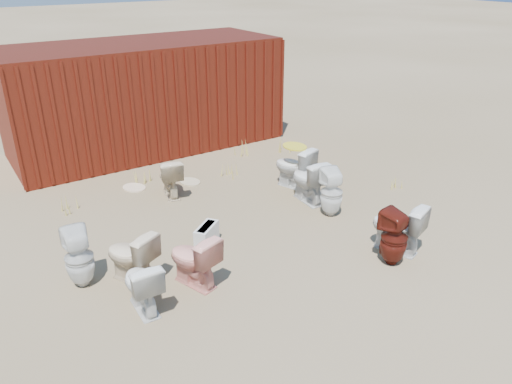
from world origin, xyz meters
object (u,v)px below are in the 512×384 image
toilet_back_beige_left (131,256)px  toilet_back_e (332,192)px  toilet_front_a (142,285)px  toilet_front_maroon (394,238)px  shipping_container (145,96)px  toilet_back_beige_right (170,177)px  loose_tank (207,236)px  toilet_front_c (397,227)px  toilet_back_yellowlid (294,167)px  toilet_back_a (79,258)px  toilet_front_pink (193,260)px  toilet_front_e (309,180)px

toilet_back_beige_left → toilet_back_e: bearing=154.0°
toilet_front_a → toilet_front_maroon: (3.40, -0.99, 0.06)m
shipping_container → toilet_back_beige_right: shipping_container is taller
toilet_front_maroon → loose_tank: 2.77m
toilet_front_c → toilet_back_beige_left: bearing=-40.9°
toilet_back_beige_right → toilet_back_yellowlid: toilet_back_yellowlid is taller
toilet_front_a → toilet_back_a: size_ratio=0.85×
toilet_front_pink → toilet_back_beige_right: 2.94m
toilet_front_pink → toilet_front_maroon: bearing=139.0°
toilet_back_a → toilet_back_beige_left: bearing=159.8°
toilet_back_beige_left → toilet_back_a: bearing=-51.1°
toilet_back_beige_left → toilet_back_e: size_ratio=0.91×
toilet_back_beige_right → shipping_container: bearing=-91.2°
toilet_back_yellowlid → toilet_back_e: toilet_back_e is taller
toilet_front_c → loose_tank: bearing=-55.0°
toilet_front_maroon → loose_tank: size_ratio=1.69×
toilet_front_c → toilet_back_a: 4.55m
toilet_front_maroon → toilet_back_beige_left: size_ratio=1.10×
shipping_container → toilet_back_e: bearing=-76.6°
toilet_front_maroon → toilet_back_e: 1.68m
toilet_back_e → toilet_back_yellowlid: bearing=-81.4°
toilet_front_a → toilet_front_pink: toilet_front_pink is taller
toilet_front_c → toilet_front_e: bearing=-108.7°
toilet_front_e → loose_tank: (-2.31, -0.40, -0.23)m
toilet_back_beige_left → toilet_front_a: bearing=54.1°
toilet_front_c → loose_tank: 2.88m
shipping_container → toilet_front_pink: size_ratio=7.84×
toilet_front_e → loose_tank: toilet_front_e is taller
toilet_back_beige_right → toilet_front_e: bearing=154.4°
shipping_container → toilet_back_beige_right: bearing=-104.7°
toilet_back_yellowlid → shipping_container: bearing=-87.0°
toilet_back_a → toilet_back_beige_right: (2.21, 1.97, -0.05)m
toilet_back_yellowlid → toilet_back_e: (-0.19, -1.29, 0.01)m
toilet_front_maroon → toilet_back_e: same height
toilet_back_yellowlid → toilet_back_e: size_ratio=0.97×
toilet_front_a → toilet_front_pink: 0.79m
toilet_front_pink → toilet_back_yellowlid: 3.58m
toilet_front_pink → toilet_back_e: (2.90, 0.53, 0.04)m
toilet_front_e → toilet_back_a: bearing=9.4°
toilet_front_c → toilet_front_maroon: toilet_front_maroon is taller
shipping_container → toilet_front_e: shipping_container is taller
toilet_front_c → toilet_back_e: toilet_back_e is taller
toilet_back_beige_right → toilet_back_e: (1.96, -2.26, 0.05)m
toilet_front_c → toilet_back_beige_right: size_ratio=1.07×
shipping_container → toilet_front_a: (-2.46, -5.76, -0.84)m
toilet_front_maroon → toilet_back_yellowlid: size_ratio=1.03×
toilet_front_a → toilet_front_e: 3.93m
toilet_back_beige_right → toilet_back_yellowlid: (2.15, -0.97, 0.04)m
loose_tank → toilet_front_c: bearing=-72.6°
toilet_back_beige_left → loose_tank: size_ratio=1.54×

